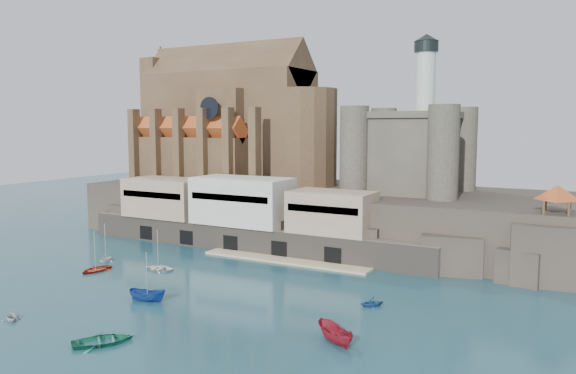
{
  "coord_description": "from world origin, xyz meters",
  "views": [
    {
      "loc": [
        46.38,
        -61.98,
        22.59
      ],
      "look_at": [
        -5.11,
        32.0,
        10.71
      ],
      "focal_mm": 35.0,
      "sensor_mm": 36.0,
      "label": 1
    }
  ],
  "objects_px": {
    "boat_0": "(96,271)",
    "castle_keep": "(411,148)",
    "pavilion": "(557,195)",
    "boat_1": "(12,320)",
    "church": "(234,127)",
    "boat_2": "(148,301)"
  },
  "relations": [
    {
      "from": "boat_0",
      "to": "castle_keep",
      "type": "bearing_deg",
      "value": 51.01
    },
    {
      "from": "pavilion",
      "to": "boat_2",
      "type": "bearing_deg",
      "value": -142.27
    },
    {
      "from": "castle_keep",
      "to": "boat_1",
      "type": "xyz_separation_m",
      "value": [
        -28.38,
        -63.08,
        -18.31
      ]
    },
    {
      "from": "boat_1",
      "to": "castle_keep",
      "type": "bearing_deg",
      "value": 8.37
    },
    {
      "from": "boat_0",
      "to": "boat_1",
      "type": "xyz_separation_m",
      "value": [
        8.48,
        -20.33,
        0.0
      ]
    },
    {
      "from": "church",
      "to": "castle_keep",
      "type": "bearing_deg",
      "value": -1.11
    },
    {
      "from": "boat_1",
      "to": "boat_2",
      "type": "xyz_separation_m",
      "value": [
        9.0,
        12.95,
        0.0
      ]
    },
    {
      "from": "castle_keep",
      "to": "boat_1",
      "type": "bearing_deg",
      "value": -114.23
    },
    {
      "from": "castle_keep",
      "to": "pavilion",
      "type": "height_order",
      "value": "castle_keep"
    },
    {
      "from": "church",
      "to": "boat_1",
      "type": "relative_size",
      "value": 16.17
    },
    {
      "from": "castle_keep",
      "to": "pavilion",
      "type": "relative_size",
      "value": 4.58
    },
    {
      "from": "pavilion",
      "to": "boat_0",
      "type": "height_order",
      "value": "pavilion"
    },
    {
      "from": "castle_keep",
      "to": "pavilion",
      "type": "xyz_separation_m",
      "value": [
        25.92,
        -15.08,
        -5.59
      ]
    },
    {
      "from": "church",
      "to": "boat_2",
      "type": "height_order",
      "value": "church"
    },
    {
      "from": "church",
      "to": "castle_keep",
      "type": "xyz_separation_m",
      "value": [
        40.21,
        -0.78,
        -3.81
      ]
    },
    {
      "from": "church",
      "to": "pavilion",
      "type": "xyz_separation_m",
      "value": [
        66.13,
        -15.85,
        -9.4
      ]
    },
    {
      "from": "church",
      "to": "boat_0",
      "type": "bearing_deg",
      "value": -85.61
    },
    {
      "from": "church",
      "to": "boat_0",
      "type": "xyz_separation_m",
      "value": [
        3.34,
        -43.52,
        -22.13
      ]
    },
    {
      "from": "church",
      "to": "pavilion",
      "type": "distance_m",
      "value": 68.65
    },
    {
      "from": "boat_0",
      "to": "boat_2",
      "type": "distance_m",
      "value": 18.98
    },
    {
      "from": "pavilion",
      "to": "boat_1",
      "type": "height_order",
      "value": "pavilion"
    },
    {
      "from": "boat_0",
      "to": "boat_1",
      "type": "distance_m",
      "value": 22.03
    }
  ]
}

